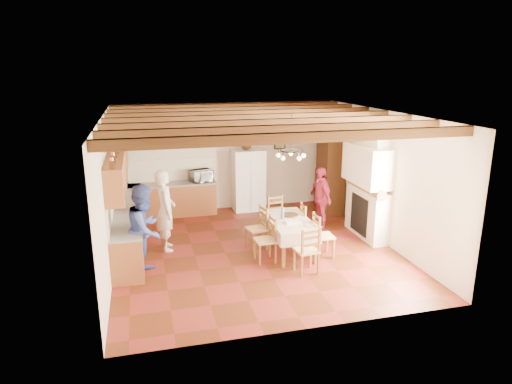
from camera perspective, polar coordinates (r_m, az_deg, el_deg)
floor at (r=10.21m, az=-0.13°, el=-7.31°), size 6.00×6.50×0.02m
ceiling at (r=9.45m, az=-0.14°, el=9.82°), size 6.00×6.50×0.02m
wall_back at (r=12.83m, az=-3.71°, el=4.47°), size 6.00×0.02×3.00m
wall_front at (r=6.76m, az=6.69°, el=-5.84°), size 6.00×0.02×3.00m
wall_left at (r=9.47m, az=-18.08°, el=-0.26°), size 0.02×6.50×3.00m
wall_right at (r=10.83m, az=15.50°, el=1.88°), size 0.02×6.50×3.00m
ceiling_beams at (r=9.46m, az=-0.14°, el=9.21°), size 6.00×6.30×0.16m
lower_cabinets_left at (r=10.77m, az=-15.66°, el=-4.16°), size 0.60×4.30×0.86m
lower_cabinets_back at (r=12.60m, az=-10.31°, el=-0.97°), size 2.30×0.60×0.86m
countertop_left at (r=10.63m, az=-15.83°, el=-1.87°), size 0.62×4.30×0.04m
countertop_back at (r=12.48m, az=-10.41°, el=1.01°), size 2.34×0.62×0.04m
backsplash_left at (r=10.56m, az=-17.50°, el=-0.31°), size 0.03×4.30×0.60m
backsplash_back at (r=12.68m, az=-10.57°, el=2.73°), size 2.30×0.03×0.60m
upper_cabinets at (r=10.40m, az=-16.91°, el=3.19°), size 0.35×4.20×0.70m
fireplace at (r=10.89m, az=13.62°, el=1.53°), size 0.56×1.60×2.80m
wall_picture at (r=13.11m, az=3.00°, el=6.28°), size 0.34×0.03×0.42m
refrigerator at (r=12.81m, az=-1.01°, el=1.56°), size 0.88×0.73×1.72m
hutch at (r=12.85m, az=9.23°, el=2.91°), size 0.72×1.37×2.38m
dining_table at (r=9.93m, az=4.22°, el=-3.91°), size 0.90×1.70×0.74m
chandelier at (r=9.52m, az=4.41°, el=5.19°), size 0.47×0.47×0.03m
chair_left_near at (r=9.48m, az=1.12°, el=-5.94°), size 0.42×0.44×0.96m
chair_left_far at (r=10.12m, az=0.08°, el=-4.53°), size 0.47×0.49×0.96m
chair_right_near at (r=9.82m, az=8.43°, el=-5.35°), size 0.40×0.42×0.96m
chair_right_far at (r=10.46m, az=6.79°, el=-3.97°), size 0.43×0.45×0.96m
chair_end_near at (r=9.04m, az=6.34°, el=-7.15°), size 0.46×0.44×0.96m
chair_end_far at (r=10.90m, az=2.80°, el=-3.07°), size 0.48×0.46×0.96m
person_man at (r=10.15m, az=-11.25°, el=-2.26°), size 0.46×0.68×1.81m
person_woman_blue at (r=9.06m, az=-13.66°, el=-4.60°), size 0.98×1.08×1.80m
person_woman_red at (r=11.44m, az=8.04°, el=-0.74°), size 0.49×0.95×1.55m
microwave at (r=12.51m, az=-6.84°, el=2.04°), size 0.67×0.56×0.32m
fridge_vase at (r=12.60m, az=-1.23°, el=5.95°), size 0.33×0.33×0.27m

